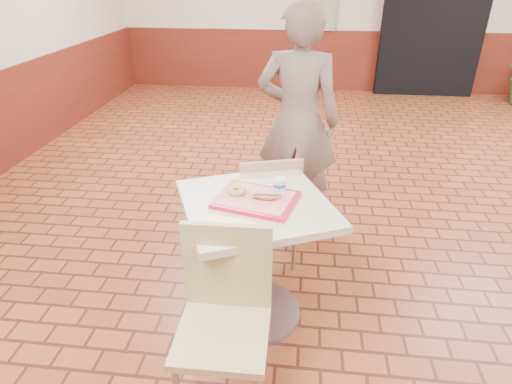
# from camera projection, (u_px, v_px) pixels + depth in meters

# --- Properties ---
(room_shell) EXTENTS (8.01, 10.01, 3.01)m
(room_shell) POSITION_uv_depth(u_px,v_px,m) (440.00, 56.00, 2.55)
(room_shell) COLOR brown
(room_shell) RESTS_ON ground
(wainscot_band) EXTENTS (8.00, 10.00, 1.00)m
(wainscot_band) POSITION_uv_depth(u_px,v_px,m) (412.00, 201.00, 3.02)
(wainscot_band) COLOR #581B10
(wainscot_band) RESTS_ON ground
(corridor_doorway) EXTENTS (1.60, 0.22, 2.20)m
(corridor_doorway) POSITION_uv_depth(u_px,v_px,m) (433.00, 26.00, 6.90)
(corridor_doorway) COLOR black
(corridor_doorway) RESTS_ON ground
(main_table) EXTENTS (0.78, 0.78, 0.82)m
(main_table) POSITION_uv_depth(u_px,v_px,m) (256.00, 242.00, 2.49)
(main_table) COLOR beige
(main_table) RESTS_ON ground
(chair_main_front) EXTENTS (0.44, 0.44, 0.93)m
(chair_main_front) POSITION_uv_depth(u_px,v_px,m) (225.00, 311.00, 2.04)
(chair_main_front) COLOR tan
(chair_main_front) RESTS_ON ground
(chair_main_back) EXTENTS (0.51, 0.51, 0.89)m
(chair_main_back) POSITION_uv_depth(u_px,v_px,m) (268.00, 206.00, 2.97)
(chair_main_back) COLOR tan
(chair_main_back) RESTS_ON ground
(customer) EXTENTS (0.69, 0.49, 1.79)m
(customer) POSITION_uv_depth(u_px,v_px,m) (298.00, 121.00, 3.35)
(customer) COLOR #706257
(customer) RESTS_ON ground
(serving_tray) EXTENTS (0.42, 0.33, 0.03)m
(serving_tray) POSITION_uv_depth(u_px,v_px,m) (256.00, 200.00, 2.36)
(serving_tray) COLOR red
(serving_tray) RESTS_ON main_table
(ring_donut) EXTENTS (0.13, 0.13, 0.03)m
(ring_donut) POSITION_uv_depth(u_px,v_px,m) (237.00, 190.00, 2.39)
(ring_donut) COLOR #BD9744
(ring_donut) RESTS_ON serving_tray
(long_john_donut) EXTENTS (0.16, 0.08, 0.05)m
(long_john_donut) POSITION_uv_depth(u_px,v_px,m) (266.00, 195.00, 2.33)
(long_john_donut) COLOR #C9653A
(long_john_donut) RESTS_ON serving_tray
(paper_cup) EXTENTS (0.07, 0.07, 0.08)m
(paper_cup) POSITION_uv_depth(u_px,v_px,m) (280.00, 185.00, 2.39)
(paper_cup) COLOR white
(paper_cup) RESTS_ON serving_tray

